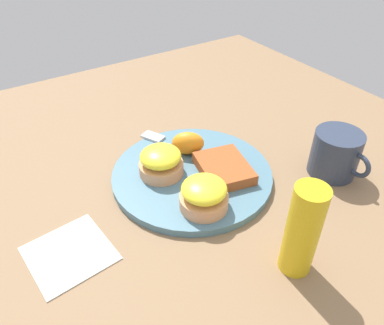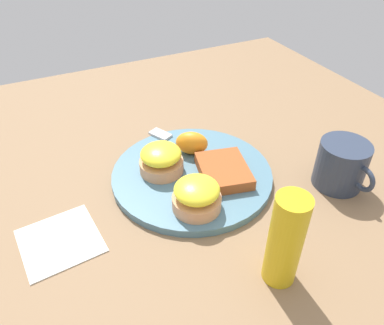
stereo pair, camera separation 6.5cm
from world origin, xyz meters
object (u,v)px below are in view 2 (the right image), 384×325
(orange_wedge, at_px, (192,143))
(sandwich_benedict_right, at_px, (197,196))
(condiment_bottle, at_px, (285,241))
(cup, at_px, (342,165))
(fork, at_px, (188,147))
(sandwich_benedict_left, at_px, (161,159))
(hashbrown_patty, at_px, (224,171))

(orange_wedge, bearing_deg, sandwich_benedict_right, -22.85)
(condiment_bottle, bearing_deg, cup, 118.33)
(fork, distance_m, cup, 0.28)
(sandwich_benedict_right, relative_size, orange_wedge, 1.29)
(orange_wedge, height_order, fork, orange_wedge)
(sandwich_benedict_left, bearing_deg, orange_wedge, 109.33)
(cup, bearing_deg, fork, -134.69)
(sandwich_benedict_right, bearing_deg, fork, 159.64)
(sandwich_benedict_left, relative_size, orange_wedge, 1.29)
(orange_wedge, distance_m, condiment_bottle, 0.29)
(sandwich_benedict_left, xyz_separation_m, condiment_bottle, (0.26, 0.06, 0.03))
(sandwich_benedict_left, bearing_deg, condiment_bottle, 13.05)
(sandwich_benedict_left, xyz_separation_m, orange_wedge, (-0.02, 0.07, -0.00))
(sandwich_benedict_left, relative_size, cup, 0.69)
(fork, height_order, cup, cup)
(orange_wedge, xyz_separation_m, cup, (0.18, 0.20, 0.01))
(orange_wedge, distance_m, cup, 0.26)
(sandwich_benedict_right, xyz_separation_m, hashbrown_patty, (-0.05, 0.08, -0.01))
(sandwich_benedict_left, distance_m, hashbrown_patty, 0.11)
(orange_wedge, xyz_separation_m, fork, (-0.02, -0.00, -0.02))
(hashbrown_patty, relative_size, cup, 0.91)
(orange_wedge, height_order, cup, cup)
(sandwich_benedict_left, distance_m, sandwich_benedict_right, 0.11)
(sandwich_benedict_left, height_order, sandwich_benedict_right, same)
(sandwich_benedict_right, xyz_separation_m, orange_wedge, (-0.13, 0.06, -0.00))
(fork, bearing_deg, condiment_bottle, -1.93)
(orange_wedge, bearing_deg, hashbrown_patty, 13.61)
(fork, bearing_deg, orange_wedge, 0.15)
(sandwich_benedict_right, bearing_deg, sandwich_benedict_left, -172.56)
(hashbrown_patty, xyz_separation_m, fork, (-0.10, -0.02, -0.01))
(sandwich_benedict_right, relative_size, condiment_bottle, 0.55)
(cup, relative_size, condiment_bottle, 0.80)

